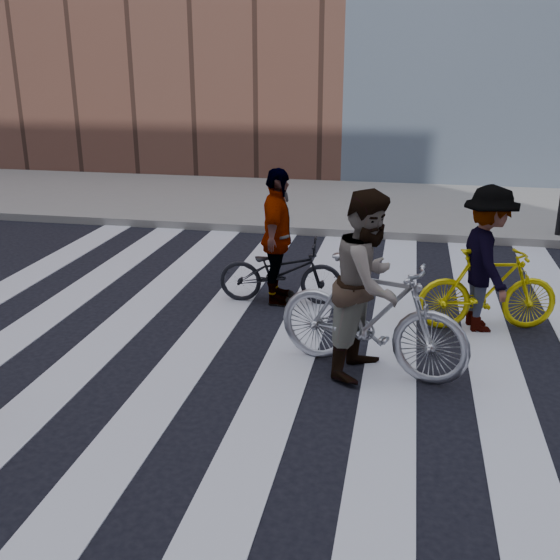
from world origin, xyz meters
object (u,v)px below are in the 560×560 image
(rider_mid, at_px, (368,284))
(rider_right, at_px, (487,259))
(bike_silver_mid, at_px, (372,316))
(bike_yellow_right, at_px, (488,290))
(bike_dark_rear, at_px, (281,272))
(rider_rear, at_px, (277,237))

(rider_mid, xyz_separation_m, rider_right, (1.30, 1.41, -0.09))
(rider_mid, relative_size, rider_right, 1.10)
(rider_right, bearing_deg, bike_silver_mid, 126.40)
(bike_yellow_right, xyz_separation_m, rider_right, (-0.05, 0.00, 0.38))
(bike_yellow_right, distance_m, rider_mid, 2.01)
(rider_mid, bearing_deg, rider_right, -25.32)
(bike_dark_rear, xyz_separation_m, rider_rear, (-0.05, 0.00, 0.47))
(rider_mid, bearing_deg, rider_rear, 53.27)
(rider_rear, bearing_deg, rider_mid, -148.27)
(bike_yellow_right, bearing_deg, bike_silver_mid, 125.28)
(rider_mid, relative_size, rider_rear, 1.07)
(bike_dark_rear, height_order, rider_mid, rider_mid)
(bike_silver_mid, xyz_separation_m, bike_yellow_right, (1.30, 1.41, -0.12))
(rider_mid, bearing_deg, bike_dark_rear, 52.23)
(bike_dark_rear, bearing_deg, rider_mid, -149.31)
(rider_rear, bearing_deg, rider_right, -103.02)
(bike_dark_rear, bearing_deg, rider_right, -103.19)
(bike_dark_rear, relative_size, rider_right, 0.94)
(bike_silver_mid, height_order, rider_right, rider_right)
(rider_mid, bearing_deg, bike_silver_mid, -72.56)
(bike_yellow_right, relative_size, rider_rear, 0.93)
(bike_silver_mid, bearing_deg, bike_yellow_right, -25.32)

